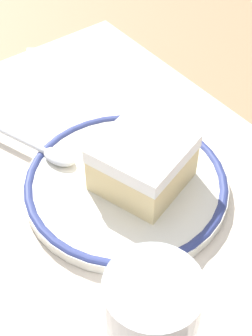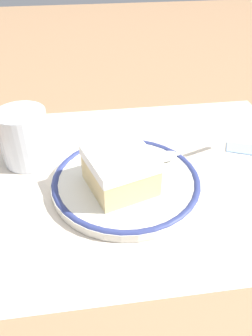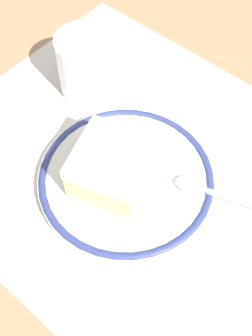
{
  "view_description": "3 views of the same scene",
  "coord_description": "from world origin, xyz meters",
  "px_view_note": "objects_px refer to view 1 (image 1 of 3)",
  "views": [
    {
      "loc": [
        -0.31,
        0.19,
        0.41
      ],
      "look_at": [
        -0.02,
        -0.03,
        0.03
      ],
      "focal_mm": 54.82,
      "sensor_mm": 36.0,
      "label": 1
    },
    {
      "loc": [
        -0.07,
        -0.4,
        0.32
      ],
      "look_at": [
        -0.02,
        -0.03,
        0.03
      ],
      "focal_mm": 35.88,
      "sensor_mm": 36.0,
      "label": 2
    },
    {
      "loc": [
        0.16,
        -0.24,
        0.47
      ],
      "look_at": [
        -0.02,
        -0.03,
        0.03
      ],
      "focal_mm": 47.2,
      "sensor_mm": 36.0,
      "label": 3
    }
  ],
  "objects_px": {
    "cake_slice": "(143,163)",
    "cup": "(151,318)",
    "spoon": "(44,150)",
    "plate": "(126,184)",
    "napkin": "(63,74)"
  },
  "relations": [
    {
      "from": "cake_slice",
      "to": "napkin",
      "type": "height_order",
      "value": "cake_slice"
    },
    {
      "from": "plate",
      "to": "spoon",
      "type": "distance_m",
      "value": 0.1
    },
    {
      "from": "cake_slice",
      "to": "cup",
      "type": "bearing_deg",
      "value": 143.89
    },
    {
      "from": "spoon",
      "to": "napkin",
      "type": "height_order",
      "value": "spoon"
    },
    {
      "from": "cake_slice",
      "to": "napkin",
      "type": "bearing_deg",
      "value": -10.68
    },
    {
      "from": "plate",
      "to": "spoon",
      "type": "bearing_deg",
      "value": 27.74
    },
    {
      "from": "cake_slice",
      "to": "cup",
      "type": "distance_m",
      "value": 0.17
    },
    {
      "from": "cup",
      "to": "cake_slice",
      "type": "bearing_deg",
      "value": -36.11
    },
    {
      "from": "plate",
      "to": "spoon",
      "type": "xyz_separation_m",
      "value": [
        0.09,
        0.05,
        0.01
      ]
    },
    {
      "from": "cup",
      "to": "napkin",
      "type": "distance_m",
      "value": 0.39
    },
    {
      "from": "cake_slice",
      "to": "cup",
      "type": "xyz_separation_m",
      "value": [
        -0.14,
        0.1,
        -0.0
      ]
    },
    {
      "from": "spoon",
      "to": "cup",
      "type": "height_order",
      "value": "cup"
    },
    {
      "from": "plate",
      "to": "spoon",
      "type": "relative_size",
      "value": 1.71
    },
    {
      "from": "plate",
      "to": "napkin",
      "type": "bearing_deg",
      "value": -14.6
    },
    {
      "from": "plate",
      "to": "cake_slice",
      "type": "distance_m",
      "value": 0.04
    }
  ]
}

